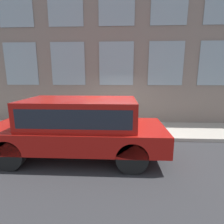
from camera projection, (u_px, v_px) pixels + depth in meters
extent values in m
plane|color=#2D2D30|center=(114.00, 141.00, 6.63)|extent=(80.00, 80.00, 0.00)
cube|color=#A8A093|center=(115.00, 130.00, 7.74)|extent=(2.29, 60.00, 0.14)
cube|color=gray|center=(117.00, 37.00, 8.16)|extent=(0.30, 40.00, 8.39)
cube|color=#8C9EA8|center=(217.00, 63.00, 8.02)|extent=(0.03, 1.62, 1.99)
cube|color=#8C9EA8|center=(166.00, 64.00, 8.13)|extent=(0.03, 1.62, 1.99)
cube|color=#8C9EA8|center=(116.00, 64.00, 8.24)|extent=(0.03, 1.62, 1.99)
cube|color=#8C9EA8|center=(68.00, 64.00, 8.36)|extent=(0.03, 1.62, 1.99)
cube|color=#8C9EA8|center=(21.00, 64.00, 8.47)|extent=(0.03, 1.62, 1.99)
cube|color=#8C9EA8|center=(170.00, 1.00, 7.59)|extent=(0.03, 1.62, 1.99)
cube|color=#8C9EA8|center=(117.00, 2.00, 7.70)|extent=(0.03, 1.62, 1.99)
cube|color=#8C9EA8|center=(65.00, 3.00, 7.81)|extent=(0.03, 1.62, 1.99)
cube|color=#8C9EA8|center=(15.00, 4.00, 7.92)|extent=(0.03, 1.62, 1.99)
cylinder|color=#2D7260|center=(105.00, 133.00, 7.03)|extent=(0.34, 0.34, 0.04)
cylinder|color=#2D7260|center=(105.00, 125.00, 6.97)|extent=(0.25, 0.25, 0.71)
sphere|color=#2C5D50|center=(105.00, 116.00, 6.89)|extent=(0.26, 0.26, 0.26)
cylinder|color=black|center=(105.00, 114.00, 6.88)|extent=(0.09, 0.09, 0.10)
cylinder|color=#2D7260|center=(109.00, 123.00, 6.94)|extent=(0.09, 0.10, 0.09)
cylinder|color=#2D7260|center=(101.00, 123.00, 6.96)|extent=(0.09, 0.10, 0.09)
cylinder|color=navy|center=(119.00, 126.00, 7.03)|extent=(0.09, 0.09, 0.63)
cylinder|color=navy|center=(119.00, 125.00, 7.16)|extent=(0.09, 0.09, 0.63)
cube|color=yellow|center=(119.00, 112.00, 6.98)|extent=(0.17, 0.12, 0.47)
cylinder|color=yellow|center=(119.00, 112.00, 6.86)|extent=(0.07, 0.07, 0.45)
cylinder|color=yellow|center=(119.00, 111.00, 7.10)|extent=(0.07, 0.07, 0.45)
sphere|color=tan|center=(119.00, 104.00, 6.91)|extent=(0.21, 0.21, 0.21)
cylinder|color=black|center=(9.00, 155.00, 4.52)|extent=(0.24, 0.82, 0.82)
cylinder|color=black|center=(39.00, 133.00, 6.22)|extent=(0.24, 0.82, 0.82)
cylinder|color=black|center=(132.00, 158.00, 4.37)|extent=(0.24, 0.82, 0.82)
cylinder|color=black|center=(129.00, 135.00, 6.07)|extent=(0.24, 0.82, 0.82)
cube|color=#A5140F|center=(77.00, 134.00, 5.24)|extent=(1.98, 5.13, 0.58)
cube|color=#A5140F|center=(81.00, 112.00, 5.09)|extent=(1.74, 3.18, 0.78)
cube|color=#1E232D|center=(81.00, 112.00, 5.09)|extent=(1.75, 2.93, 0.50)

